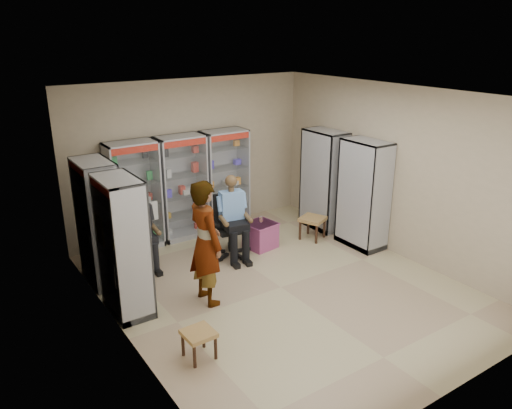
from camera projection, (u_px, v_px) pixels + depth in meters
floor at (281, 287)px, 7.89m from camera, size 6.00×6.00×0.00m
room_shell at (283, 167)px, 7.23m from camera, size 5.02×6.02×3.01m
cabinet_back_left at (134, 196)px, 9.01m from camera, size 0.90×0.50×2.00m
cabinet_back_mid at (182, 188)px, 9.51m from camera, size 0.90×0.50×2.00m
cabinet_back_right at (225, 180)px, 10.01m from camera, size 0.90×0.50×2.00m
cabinet_right_far at (324, 180)px, 9.98m from camera, size 0.90×0.50×2.00m
cabinet_right_near at (364, 194)px, 9.12m from camera, size 0.90×0.50×2.00m
cabinet_left_far at (99, 223)px, 7.80m from camera, size 0.90×0.50×2.00m
cabinet_left_near at (123, 247)px, 6.93m from camera, size 0.90×0.50×2.00m
wooden_chair at (138, 240)px, 8.49m from camera, size 0.42×0.42×0.94m
seated_customer at (139, 230)px, 8.38m from camera, size 0.44×0.60×1.34m
office_chair at (230, 226)px, 8.86m from camera, size 0.70×0.70×1.11m
seated_shopkeeper at (231, 219)px, 8.77m from camera, size 0.57×0.72×1.41m
pink_trunk at (261, 235)px, 9.26m from camera, size 0.57×0.56×0.48m
tea_glass at (261, 219)px, 9.22m from camera, size 0.07×0.07×0.10m
woven_stool_a at (312, 228)px, 9.66m from camera, size 0.57×0.57×0.44m
woven_stool_b at (199, 344)px, 6.16m from camera, size 0.38×0.38×0.37m
standing_man at (206, 243)px, 7.21m from camera, size 0.46×0.69×1.89m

